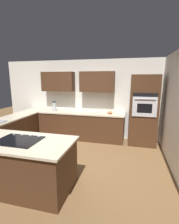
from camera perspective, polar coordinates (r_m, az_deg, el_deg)
ground_plane at (r=4.15m, az=-8.81°, el=-17.16°), size 14.00×14.00×0.00m
wall_back at (r=5.63m, az=-1.68°, el=5.91°), size 6.00×0.44×2.60m
lower_cabinets_back at (r=5.52m, az=-2.91°, el=-4.88°), size 2.80×0.60×0.86m
countertop_back at (r=5.41m, az=-2.96°, el=-0.30°), size 2.84×0.64×0.04m
lower_cabinets_side at (r=5.33m, az=-24.99°, el=-6.57°), size 0.60×2.90×0.86m
countertop_side at (r=5.21m, az=-25.40°, el=-1.85°), size 0.64×2.94×0.04m
island_base at (r=3.40m, az=-22.79°, el=-16.56°), size 1.87×0.91×0.86m
island_top at (r=3.22m, az=-23.41°, el=-9.43°), size 1.95×0.99×0.04m
wall_oven at (r=5.15m, az=18.20°, el=0.49°), size 0.80×0.66×2.10m
cooktop at (r=3.22m, az=-23.38°, el=-8.94°), size 0.76×0.56×0.03m
blender at (r=5.73m, az=-12.11°, el=1.73°), size 0.15×0.15×0.32m
mixing_bowl at (r=5.20m, az=7.08°, el=-0.13°), size 0.16×0.16×0.09m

